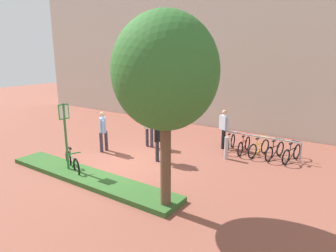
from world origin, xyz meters
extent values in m
plane|color=brown|center=(0.00, 0.00, 0.00)|extent=(60.00, 60.00, 0.00)
cube|color=beige|center=(0.00, 7.74, 5.00)|extent=(28.00, 1.20, 10.00)
cube|color=#336028|center=(-0.15, -1.75, 0.08)|extent=(7.00, 1.10, 0.16)
cylinder|color=brown|center=(3.07, -1.86, 1.31)|extent=(0.28, 0.28, 2.61)
ellipsoid|color=#2D6628|center=(3.07, -1.86, 3.66)|extent=(2.63, 2.63, 2.89)
cylinder|color=#2D7238|center=(-1.15, -1.75, 1.24)|extent=(0.08, 0.08, 2.47)
cube|color=#198C33|center=(-1.15, -1.75, 2.19)|extent=(0.10, 0.36, 0.52)
cube|color=white|center=(-1.15, -1.75, 2.19)|extent=(0.10, 0.30, 0.44)
torus|color=black|center=(-1.58, -1.41, 0.33)|extent=(0.63, 0.31, 0.66)
torus|color=black|center=(-0.64, -1.81, 0.33)|extent=(0.63, 0.31, 0.66)
cylinder|color=#1E7233|center=(-1.11, -1.61, 0.55)|extent=(0.78, 0.36, 0.04)
cylinder|color=#1E7233|center=(-1.02, -1.65, 0.30)|extent=(0.57, 0.27, 0.44)
cylinder|color=#1E7233|center=(-1.28, -1.54, 0.67)|extent=(0.04, 0.04, 0.28)
cube|color=black|center=(-1.28, -1.54, 0.83)|extent=(0.22, 0.15, 0.05)
cylinder|color=#1E7233|center=(-0.75, -1.76, 0.81)|extent=(0.20, 0.40, 0.04)
cylinder|color=#99999E|center=(2.21, 3.84, 0.40)|extent=(0.06, 0.06, 0.80)
cylinder|color=#99999E|center=(5.36, 3.82, 0.40)|extent=(0.06, 0.06, 0.80)
cylinder|color=#99999E|center=(3.79, 3.83, 0.80)|extent=(3.15, 0.09, 0.06)
torus|color=black|center=(2.59, 3.32, 0.30)|extent=(0.13, 0.61, 0.61)
torus|color=black|center=(2.47, 4.26, 0.30)|extent=(0.13, 0.61, 0.61)
cylinder|color=silver|center=(2.53, 3.79, 0.51)|extent=(0.13, 0.77, 0.03)
cylinder|color=silver|center=(2.52, 3.88, 0.27)|extent=(0.10, 0.56, 0.40)
cylinder|color=silver|center=(2.55, 3.62, 0.62)|extent=(0.03, 0.03, 0.26)
cube|color=black|center=(2.55, 3.62, 0.76)|extent=(0.10, 0.19, 0.05)
cylinder|color=silver|center=(2.48, 4.14, 0.75)|extent=(0.39, 0.08, 0.04)
torus|color=black|center=(3.17, 3.32, 0.30)|extent=(0.07, 0.61, 0.61)
torus|color=black|center=(3.14, 4.26, 0.30)|extent=(0.07, 0.61, 0.61)
cylinder|color=red|center=(3.16, 3.79, 0.51)|extent=(0.06, 0.77, 0.03)
cylinder|color=red|center=(3.16, 3.88, 0.27)|extent=(0.05, 0.56, 0.40)
cylinder|color=red|center=(3.16, 3.62, 0.62)|extent=(0.03, 0.03, 0.26)
cube|color=black|center=(3.16, 3.62, 0.76)|extent=(0.08, 0.19, 0.05)
cylinder|color=red|center=(3.15, 4.15, 0.75)|extent=(0.39, 0.05, 0.04)
torus|color=black|center=(3.68, 3.32, 0.30)|extent=(0.20, 0.60, 0.61)
torus|color=black|center=(3.90, 4.24, 0.30)|extent=(0.20, 0.60, 0.61)
cylinder|color=gold|center=(3.79, 3.78, 0.51)|extent=(0.22, 0.76, 0.03)
cylinder|color=gold|center=(3.81, 3.87, 0.27)|extent=(0.16, 0.55, 0.40)
cylinder|color=gold|center=(3.75, 3.62, 0.62)|extent=(0.03, 0.03, 0.26)
cube|color=black|center=(3.75, 3.62, 0.76)|extent=(0.12, 0.20, 0.05)
cylinder|color=gold|center=(3.87, 4.13, 0.75)|extent=(0.38, 0.13, 0.04)
torus|color=black|center=(4.33, 3.34, 0.30)|extent=(0.17, 0.61, 0.61)
torus|color=black|center=(4.51, 4.26, 0.30)|extent=(0.17, 0.61, 0.61)
cylinder|color=black|center=(4.42, 3.80, 0.51)|extent=(0.18, 0.76, 0.03)
cylinder|color=black|center=(4.44, 3.89, 0.27)|extent=(0.14, 0.55, 0.40)
cylinder|color=black|center=(4.39, 3.63, 0.62)|extent=(0.03, 0.03, 0.26)
cube|color=black|center=(4.39, 3.63, 0.76)|extent=(0.11, 0.19, 0.05)
cylinder|color=black|center=(4.49, 4.15, 0.75)|extent=(0.39, 0.11, 0.04)
torus|color=black|center=(4.95, 3.36, 0.30)|extent=(0.19, 0.60, 0.61)
torus|color=black|center=(5.15, 4.28, 0.30)|extent=(0.19, 0.60, 0.61)
cylinder|color=black|center=(5.05, 3.82, 0.51)|extent=(0.20, 0.76, 0.03)
cylinder|color=black|center=(5.07, 3.91, 0.27)|extent=(0.15, 0.55, 0.40)
cylinder|color=black|center=(5.01, 3.66, 0.62)|extent=(0.03, 0.03, 0.26)
cube|color=black|center=(5.01, 3.66, 0.76)|extent=(0.11, 0.20, 0.05)
cylinder|color=black|center=(5.13, 4.17, 0.75)|extent=(0.39, 0.12, 0.04)
cylinder|color=#ADADB2|center=(2.83, 2.69, 0.45)|extent=(0.16, 0.16, 0.90)
cylinder|color=black|center=(2.19, 3.81, 0.42)|extent=(0.14, 0.14, 0.85)
cylinder|color=black|center=(2.12, 4.07, 0.42)|extent=(0.14, 0.14, 0.85)
cube|color=silver|center=(2.15, 3.94, 1.16)|extent=(0.46, 0.39, 0.62)
cylinder|color=silver|center=(2.39, 3.83, 1.13)|extent=(0.09, 0.09, 0.59)
cylinder|color=silver|center=(1.92, 4.05, 1.13)|extent=(0.09, 0.09, 0.59)
sphere|color=tan|center=(2.15, 3.94, 1.61)|extent=(0.22, 0.22, 0.22)
cylinder|color=#383342|center=(-1.88, 0.50, 0.42)|extent=(0.14, 0.14, 0.85)
cylinder|color=#383342|center=(-1.88, 0.78, 0.42)|extent=(0.14, 0.14, 0.85)
cube|color=#8CB2E5|center=(-1.88, 0.64, 1.16)|extent=(0.46, 0.45, 0.62)
cylinder|color=#8CB2E5|center=(-1.69, 0.47, 1.13)|extent=(0.09, 0.09, 0.59)
cylinder|color=#8CB2E5|center=(-2.08, 0.81, 1.13)|extent=(0.09, 0.09, 0.59)
sphere|color=tan|center=(-1.88, 0.64, 1.61)|extent=(0.22, 0.22, 0.22)
cylinder|color=#383342|center=(-0.78, 2.22, 0.42)|extent=(0.14, 0.14, 0.85)
cylinder|color=#383342|center=(-0.54, 2.25, 0.42)|extent=(0.14, 0.14, 0.85)
cube|color=beige|center=(-0.66, 2.24, 1.16)|extent=(0.44, 0.46, 0.62)
cylinder|color=beige|center=(-0.83, 2.04, 1.13)|extent=(0.09, 0.09, 0.59)
cylinder|color=beige|center=(-0.49, 2.44, 1.13)|extent=(0.09, 0.09, 0.59)
sphere|color=tan|center=(-0.66, 2.24, 1.61)|extent=(0.22, 0.22, 0.22)
cylinder|color=#2D2D38|center=(0.99, 1.05, 0.42)|extent=(0.14, 0.14, 0.85)
cylinder|color=#2D2D38|center=(0.73, 0.94, 0.42)|extent=(0.14, 0.14, 0.85)
cube|color=black|center=(0.86, 0.99, 1.16)|extent=(0.33, 0.45, 0.62)
cylinder|color=black|center=(0.93, 1.25, 1.13)|extent=(0.09, 0.09, 0.59)
cylinder|color=black|center=(0.80, 0.74, 1.13)|extent=(0.09, 0.09, 0.59)
sphere|color=tan|center=(0.86, 0.99, 1.61)|extent=(0.22, 0.22, 0.22)
camera|label=1|loc=(7.20, -7.82, 4.10)|focal=31.69mm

